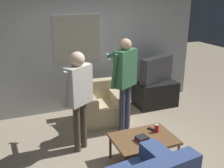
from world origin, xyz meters
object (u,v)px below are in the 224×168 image
armchair_beige (102,105)px  person_right_standing (125,74)px  person_left_standing (78,90)px  spare_remote (152,129)px  soda_can (157,128)px  book_stack (142,139)px  coffee_table (144,140)px  tv (156,70)px

armchair_beige → person_right_standing: (0.23, -0.55, 0.79)m
person_left_standing → spare_remote: 1.30m
soda_can → spare_remote: bearing=113.3°
book_stack → person_left_standing: bearing=133.6°
armchair_beige → person_right_standing: person_right_standing is taller
coffee_table → person_right_standing: person_right_standing is taller
soda_can → coffee_table: bearing=-163.0°
tv → armchair_beige: bearing=-11.0°
person_right_standing → book_stack: 1.28m
book_stack → soda_can: soda_can is taller
book_stack → tv: bearing=54.7°
coffee_table → tv: (1.26, 1.81, 0.47)m
tv → soda_can: bearing=39.2°
soda_can → spare_remote: 0.11m
book_stack → spare_remote: book_stack is taller
person_left_standing → soda_can: size_ratio=12.92×
person_left_standing → spare_remote: size_ratio=12.33×
person_left_standing → spare_remote: (1.01, -0.54, -0.61)m
armchair_beige → coffee_table: size_ratio=0.98×
tv → book_stack: tv is taller
tv → soda_can: 2.03m
tv → book_stack: size_ratio=4.25×
person_right_standing → coffee_table: bearing=-129.0°
tv → spare_remote: bearing=37.0°
armchair_beige → soda_can: (0.35, -1.50, 0.17)m
tv → soda_can: tv is taller
soda_can → person_right_standing: bearing=97.1°
spare_remote → armchair_beige: bearing=71.5°
coffee_table → soda_can: 0.29m
tv → spare_remote: tv is taller
tv → person_right_standing: 1.39m
tv → soda_can: size_ratio=7.08×
tv → person_left_standing: size_ratio=0.55×
spare_remote → person_left_standing: bearing=120.8°
soda_can → tv: bearing=59.9°
armchair_beige → coffee_table: 1.58m
coffee_table → person_right_standing: 1.26m
person_right_standing → soda_can: 1.14m
person_left_standing → armchair_beige: bearing=18.2°
coffee_table → tv: tv is taller
soda_can → armchair_beige: bearing=103.1°
armchair_beige → coffee_table: (0.09, -1.58, 0.07)m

